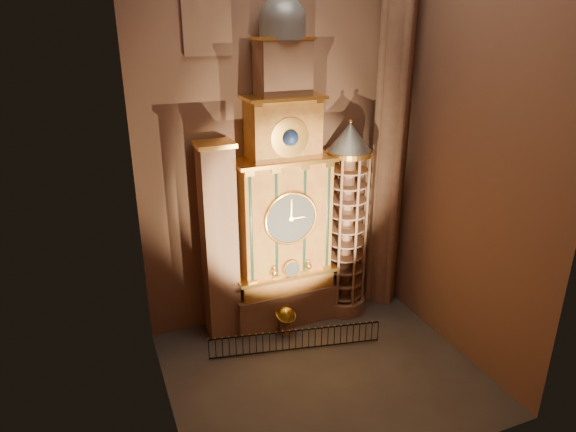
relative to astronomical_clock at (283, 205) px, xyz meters
name	(u,v)px	position (x,y,z in m)	size (l,w,h in m)	color
floor	(323,372)	(0.00, -4.96, -6.68)	(14.00, 14.00, 0.00)	#383330
wall_back	(275,116)	(0.00, 1.04, 4.32)	(22.00, 22.00, 0.00)	brown
wall_left	(147,159)	(-7.00, -4.96, 4.32)	(22.00, 22.00, 0.00)	brown
wall_right	(473,128)	(7.00, -4.96, 4.32)	(22.00, 22.00, 0.00)	brown
astronomical_clock	(283,205)	(0.00, 0.00, 0.00)	(5.60, 2.41, 16.70)	#8C634C
portrait_tower	(219,243)	(-3.40, 0.02, -1.53)	(1.80, 1.60, 10.20)	#8C634C
stair_turret	(346,223)	(3.50, -0.26, -1.41)	(2.50, 2.50, 10.80)	#8C634C
gothic_pier	(393,111)	(6.10, 0.04, 4.32)	(2.04, 2.04, 22.00)	#8C634C
celestial_globe	(286,318)	(-0.44, -1.39, -5.72)	(1.41, 1.37, 1.60)	#8C634C
iron_railing	(296,340)	(-0.53, -2.95, -6.06)	(8.38, 1.76, 1.13)	black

